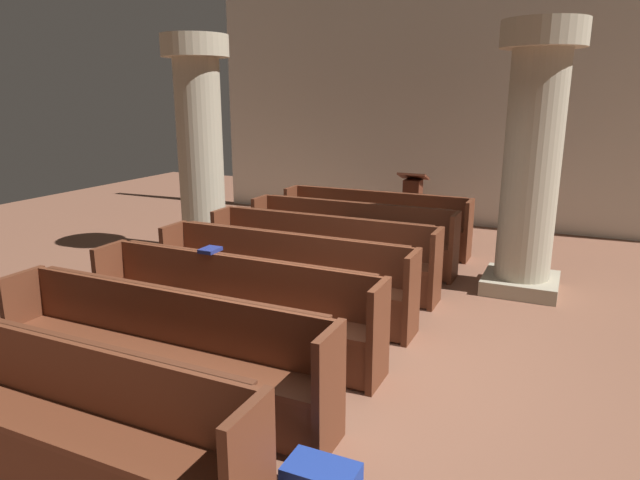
% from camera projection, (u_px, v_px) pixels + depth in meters
% --- Properties ---
extents(ground_plane, '(19.20, 19.20, 0.00)m').
position_uv_depth(ground_plane, '(331.00, 358.00, 5.16)').
color(ground_plane, brown).
extents(back_wall, '(10.00, 0.16, 4.50)m').
position_uv_depth(back_wall, '(469.00, 100.00, 9.93)').
color(back_wall, beige).
rests_on(back_wall, ground).
extents(pew_row_0, '(2.94, 0.46, 0.89)m').
position_uv_depth(pew_row_0, '(375.00, 219.00, 8.68)').
color(pew_row_0, brown).
rests_on(pew_row_0, ground).
extents(pew_row_1, '(2.94, 0.46, 0.89)m').
position_uv_depth(pew_row_1, '(351.00, 233.00, 7.80)').
color(pew_row_1, brown).
rests_on(pew_row_1, ground).
extents(pew_row_2, '(2.94, 0.47, 0.89)m').
position_uv_depth(pew_row_2, '(321.00, 251.00, 6.92)').
color(pew_row_2, brown).
rests_on(pew_row_2, ground).
extents(pew_row_3, '(2.94, 0.46, 0.89)m').
position_uv_depth(pew_row_3, '(283.00, 274.00, 6.05)').
color(pew_row_3, brown).
rests_on(pew_row_3, ground).
extents(pew_row_4, '(2.94, 0.46, 0.89)m').
position_uv_depth(pew_row_4, '(232.00, 304.00, 5.17)').
color(pew_row_4, brown).
rests_on(pew_row_4, ground).
extents(pew_row_5, '(2.94, 0.47, 0.89)m').
position_uv_depth(pew_row_5, '(160.00, 347.00, 4.30)').
color(pew_row_5, brown).
rests_on(pew_row_5, ground).
extents(pew_row_6, '(2.94, 0.46, 0.89)m').
position_uv_depth(pew_row_6, '(51.00, 412.00, 3.42)').
color(pew_row_6, brown).
rests_on(pew_row_6, ground).
extents(pillar_aisle_side, '(0.94, 0.94, 3.16)m').
position_uv_depth(pillar_aisle_side, '(532.00, 157.00, 6.54)').
color(pillar_aisle_side, '#9F967E').
rests_on(pillar_aisle_side, ground).
extents(pillar_far_side, '(0.94, 0.94, 3.16)m').
position_uv_depth(pillar_far_side, '(200.00, 145.00, 8.10)').
color(pillar_far_side, '#9F967E').
rests_on(pillar_far_side, ground).
extents(lectern, '(0.48, 0.45, 1.08)m').
position_uv_depth(lectern, '(412.00, 208.00, 9.61)').
color(lectern, '#492215').
rests_on(lectern, ground).
extents(hymn_book, '(0.16, 0.20, 0.04)m').
position_uv_depth(hymn_book, '(210.00, 250.00, 5.37)').
color(hymn_book, navy).
rests_on(hymn_book, pew_row_4).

